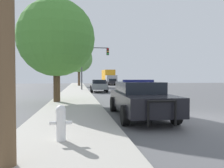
# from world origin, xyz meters

# --- Properties ---
(ground_plane) EXTENTS (110.00, 110.00, 0.00)m
(ground_plane) POSITION_xyz_m (0.00, 0.00, 0.00)
(ground_plane) COLOR #565659
(sidewalk_left) EXTENTS (3.00, 110.00, 0.13)m
(sidewalk_left) POSITION_xyz_m (-5.10, 0.00, 0.07)
(sidewalk_left) COLOR #ADA89E
(sidewalk_left) RESTS_ON ground_plane
(police_car) EXTENTS (2.16, 5.25, 1.53)m
(police_car) POSITION_xyz_m (-2.32, 1.01, 0.78)
(police_car) COLOR black
(police_car) RESTS_ON ground_plane
(fire_hydrant) EXTENTS (0.52, 0.23, 0.85)m
(fire_hydrant) POSITION_xyz_m (-5.23, -2.53, 0.58)
(fire_hydrant) COLOR white
(fire_hydrant) RESTS_ON sidewalk_left
(traffic_light) EXTENTS (3.52, 0.35, 5.41)m
(traffic_light) POSITION_xyz_m (-3.05, 19.83, 3.92)
(traffic_light) COLOR #424247
(traffic_light) RESTS_ON sidewalk_left
(car_background_distant) EXTENTS (2.02, 4.30, 1.38)m
(car_background_distant) POSITION_xyz_m (2.27, 38.36, 0.75)
(car_background_distant) COLOR black
(car_background_distant) RESTS_ON ground_plane
(car_background_midblock) EXTENTS (2.00, 4.36, 1.39)m
(car_background_midblock) POSITION_xyz_m (-2.55, 16.75, 0.75)
(car_background_midblock) COLOR slate
(car_background_midblock) RESTS_ON ground_plane
(box_truck) EXTENTS (2.95, 7.25, 3.49)m
(box_truck) POSITION_xyz_m (2.44, 44.15, 1.84)
(box_truck) COLOR #B7B7BC
(box_truck) RESTS_ON ground_plane
(tree_sidewalk_far) EXTENTS (5.00, 5.00, 7.50)m
(tree_sidewalk_far) POSITION_xyz_m (-4.68, 33.21, 5.11)
(tree_sidewalk_far) COLOR brown
(tree_sidewalk_far) RESTS_ON sidewalk_left
(tree_sidewalk_near) EXTENTS (4.74, 4.74, 6.30)m
(tree_sidewalk_near) POSITION_xyz_m (-6.15, 6.13, 4.05)
(tree_sidewalk_near) COLOR #4C3823
(tree_sidewalk_near) RESTS_ON sidewalk_left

